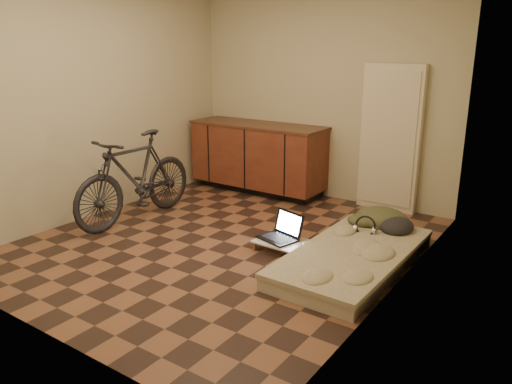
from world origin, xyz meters
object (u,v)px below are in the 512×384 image
Objects in this scene: bicycle at (135,173)px; lap_desk at (286,243)px; futon at (353,258)px; laptop at (281,233)px.

lap_desk is at bearing 6.01° from bicycle.
bicycle is 2.86× the size of lap_desk.
futon is 4.24× the size of laptop.
lap_desk is 0.12m from laptop.
bicycle reaches higher than lap_desk.
laptop is (1.75, 0.24, -0.40)m from bicycle.
laptop is (-0.09, 0.05, 0.06)m from lap_desk.
futon is 0.75m from laptop.
laptop is (-0.75, -0.01, 0.07)m from futon.
laptop is at bearing 151.13° from lap_desk.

